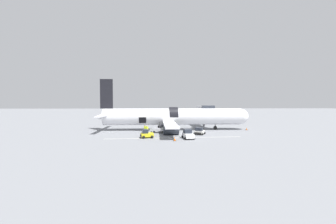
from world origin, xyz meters
name	(u,v)px	position (x,y,z in m)	size (l,w,h in m)	color
ground_plane	(179,134)	(0.00, 0.00, 0.00)	(500.00, 500.00, 0.00)	slate
apron_marking_line	(174,138)	(-1.51, -5.35, 0.00)	(26.48, 1.48, 0.01)	silver
jet_bridge_stub	(205,111)	(8.73, 12.85, 4.56)	(3.22, 10.48, 6.09)	#4C4C51
airplane	(172,117)	(-1.16, 6.55, 3.27)	(38.55, 30.36, 12.54)	silver
baggage_tug_lead	(147,134)	(-6.82, -5.11, 0.70)	(2.71, 2.35, 1.66)	yellow
baggage_tug_mid	(188,135)	(0.99, -6.38, 0.76)	(2.32, 3.42, 1.77)	white
baggage_tug_rear	(199,131)	(4.21, -1.43, 0.65)	(2.75, 2.99, 1.52)	silver
baggage_cart_loading	(157,131)	(-4.75, 1.71, 0.49)	(3.76, 2.55, 1.00)	silver
ground_crew_loader_a	(147,129)	(-7.02, 0.43, 0.96)	(0.63, 0.42, 1.83)	#1E2338
ground_crew_loader_b	(145,129)	(-7.54, 2.05, 0.92)	(0.56, 0.56, 1.76)	#1E2338
ground_crew_driver	(168,129)	(-2.29, 1.47, 0.93)	(0.43, 0.61, 1.77)	black
ground_crew_supervisor	(174,128)	(-0.95, 2.81, 0.86)	(0.52, 0.52, 1.64)	#2D2D33
safety_cone_nose	(247,129)	(17.53, 5.42, 0.25)	(0.62, 0.62, 0.55)	black
safety_cone_engine_left	(175,139)	(-1.73, -8.61, 0.38)	(0.54, 0.54, 0.80)	black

